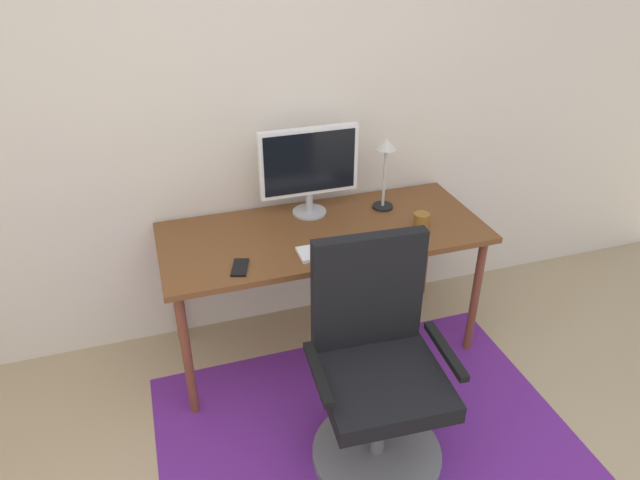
# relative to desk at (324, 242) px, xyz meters

# --- Properties ---
(wall_back) EXTENTS (6.00, 0.10, 2.60)m
(wall_back) POSITION_rel_desk_xyz_m (-0.37, 0.41, 0.63)
(wall_back) COLOR silver
(wall_back) RESTS_ON ground
(area_rug) EXTENTS (1.88, 1.42, 0.01)m
(area_rug) POSITION_rel_desk_xyz_m (-0.02, -0.72, -0.67)
(area_rug) COLOR #632485
(area_rug) RESTS_ON ground
(desk) EXTENTS (1.63, 0.69, 0.73)m
(desk) POSITION_rel_desk_xyz_m (0.00, 0.00, 0.00)
(desk) COLOR brown
(desk) RESTS_ON ground
(monitor) EXTENTS (0.52, 0.18, 0.47)m
(monitor) POSITION_rel_desk_xyz_m (-0.01, 0.20, 0.34)
(monitor) COLOR #B2B2B7
(monitor) RESTS_ON desk
(keyboard) EXTENTS (0.43, 0.13, 0.02)m
(keyboard) POSITION_rel_desk_xyz_m (0.03, -0.21, 0.08)
(keyboard) COLOR white
(keyboard) RESTS_ON desk
(computer_mouse) EXTENTS (0.06, 0.10, 0.03)m
(computer_mouse) POSITION_rel_desk_xyz_m (0.32, -0.18, 0.08)
(computer_mouse) COLOR black
(computer_mouse) RESTS_ON desk
(coffee_cup) EXTENTS (0.08, 0.08, 0.09)m
(coffee_cup) POSITION_rel_desk_xyz_m (0.47, -0.14, 0.11)
(coffee_cup) COLOR brown
(coffee_cup) RESTS_ON desk
(cell_phone) EXTENTS (0.11, 0.15, 0.01)m
(cell_phone) POSITION_rel_desk_xyz_m (-0.47, -0.22, 0.07)
(cell_phone) COLOR black
(cell_phone) RESTS_ON desk
(desk_lamp) EXTENTS (0.11, 0.11, 0.40)m
(desk_lamp) POSITION_rel_desk_xyz_m (0.38, 0.14, 0.35)
(desk_lamp) COLOR black
(desk_lamp) RESTS_ON desk
(office_chair) EXTENTS (0.60, 0.58, 1.03)m
(office_chair) POSITION_rel_desk_xyz_m (-0.01, -0.76, -0.26)
(office_chair) COLOR slate
(office_chair) RESTS_ON ground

